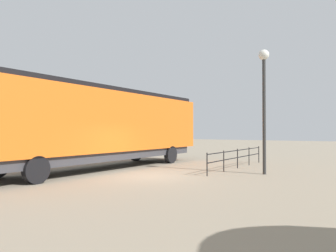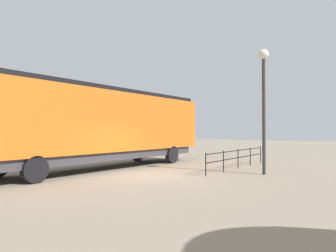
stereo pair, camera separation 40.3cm
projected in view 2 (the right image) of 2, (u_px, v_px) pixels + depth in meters
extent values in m
plane|color=gray|center=(147.00, 176.00, 14.77)|extent=(120.00, 120.00, 0.00)
cube|color=orange|center=(100.00, 122.00, 17.50)|extent=(3.19, 15.18, 3.13)
cube|color=black|center=(168.00, 131.00, 22.85)|extent=(3.06, 2.15, 2.19)
cube|color=black|center=(100.00, 91.00, 17.52)|extent=(2.87, 14.57, 0.24)
cube|color=#38383D|center=(100.00, 155.00, 17.47)|extent=(2.87, 13.97, 0.45)
cylinder|color=black|center=(137.00, 153.00, 22.28)|extent=(0.30, 1.10, 1.10)
cylinder|color=black|center=(172.00, 155.00, 20.64)|extent=(0.30, 1.10, 1.10)
cylinder|color=black|center=(35.00, 169.00, 12.65)|extent=(0.30, 1.10, 1.10)
cylinder|color=#2D2D2D|center=(264.00, 116.00, 15.27)|extent=(0.16, 0.16, 5.59)
sphere|color=silver|center=(264.00, 54.00, 15.31)|extent=(0.50, 0.50, 0.50)
cube|color=black|center=(238.00, 150.00, 17.77)|extent=(0.04, 7.61, 0.04)
cube|color=black|center=(238.00, 158.00, 17.77)|extent=(0.04, 7.61, 0.04)
cylinder|color=black|center=(206.00, 164.00, 14.64)|extent=(0.05, 0.05, 1.08)
cylinder|color=black|center=(223.00, 161.00, 16.20)|extent=(0.05, 0.05, 1.08)
cylinder|color=black|center=(238.00, 159.00, 17.77)|extent=(0.05, 0.05, 1.08)
cylinder|color=black|center=(250.00, 156.00, 19.33)|extent=(0.05, 0.05, 1.08)
cylinder|color=black|center=(261.00, 154.00, 20.89)|extent=(0.05, 0.05, 1.08)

